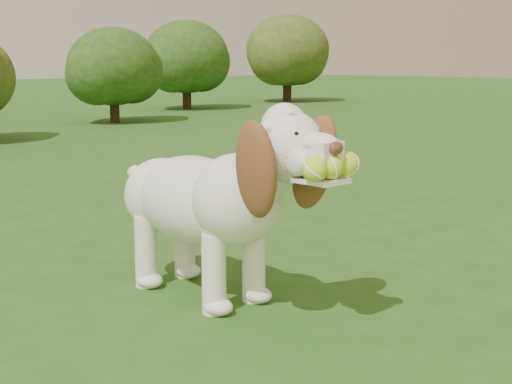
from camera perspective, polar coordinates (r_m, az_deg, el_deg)
ground at (r=2.99m, az=0.02°, el=-9.37°), size 80.00×80.00×0.00m
dog at (r=3.00m, az=-3.47°, el=-0.22°), size 0.47×1.32×0.86m
shrub_h at (r=18.56m, az=2.53°, el=11.25°), size 2.13×2.13×2.21m
shrub_d at (r=12.31m, az=-11.36°, el=9.82°), size 1.54×1.54×1.59m
shrub_f at (r=15.64m, az=-5.60°, el=10.71°), size 1.83×1.83×1.90m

